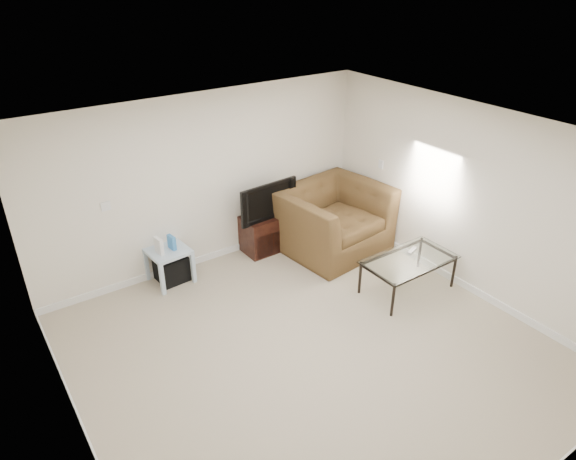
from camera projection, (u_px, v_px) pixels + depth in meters
floor at (311, 350)px, 5.93m from camera, size 5.00×5.00×0.00m
ceiling at (317, 142)px, 4.76m from camera, size 5.00×5.00×0.00m
wall_back at (206, 182)px, 7.16m from camera, size 5.00×0.02×2.50m
wall_left at (65, 350)px, 4.09m from camera, size 0.02×5.00×2.50m
wall_right at (469, 201)px, 6.60m from camera, size 0.02×5.00×2.50m
plate_back at (106, 206)px, 6.45m from camera, size 0.12×0.02×0.12m
plate_right_switch at (381, 164)px, 7.76m from camera, size 0.02×0.09×0.13m
plate_right_outlet at (389, 227)px, 7.99m from camera, size 0.02×0.08×0.12m
tv_stand at (265, 233)px, 7.86m from camera, size 0.70×0.49×0.57m
dvd_player at (266, 223)px, 7.75m from camera, size 0.35×0.25×0.05m
television at (265, 200)px, 7.57m from camera, size 0.92×0.25×0.57m
side_table at (170, 265)px, 7.09m from camera, size 0.57×0.57×0.50m
subwoofer at (171, 268)px, 7.16m from camera, size 0.42×0.42×0.39m
game_console at (159, 246)px, 6.84m from camera, size 0.08×0.17×0.23m
game_case at (172, 242)px, 6.95m from camera, size 0.07×0.15×0.20m
recliner at (333, 209)px, 7.71m from camera, size 1.62×1.15×1.33m
coffee_table at (407, 275)px, 6.91m from camera, size 1.24×0.70×0.48m
remote at (412, 251)px, 6.97m from camera, size 0.20×0.11×0.02m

